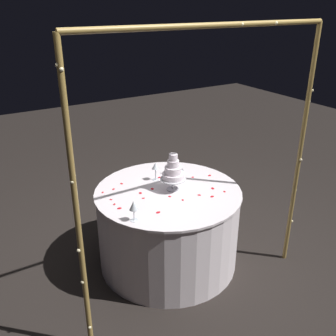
{
  "coord_description": "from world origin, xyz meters",
  "views": [
    {
      "loc": [
        1.5,
        2.47,
        2.23
      ],
      "look_at": [
        0.0,
        0.0,
        0.94
      ],
      "focal_mm": 40.49,
      "sensor_mm": 36.0,
      "label": 1
    }
  ],
  "objects": [
    {
      "name": "rose_petal_8",
      "position": [
        0.49,
        -0.02,
        0.73
      ],
      "size": [
        0.03,
        0.03,
        0.0
      ],
      "primitive_type": "ellipsoid",
      "rotation": [
        0.0,
        0.0,
        3.95
      ],
      "color": "red",
      "rests_on": "main_table"
    },
    {
      "name": "rose_petal_2",
      "position": [
        -0.07,
        -0.26,
        0.73
      ],
      "size": [
        0.03,
        0.02,
        0.0
      ],
      "primitive_type": "ellipsoid",
      "rotation": [
        0.0,
        0.0,
        0.02
      ],
      "color": "red",
      "rests_on": "main_table"
    },
    {
      "name": "rose_petal_5",
      "position": [
        0.04,
        0.1,
        0.73
      ],
      "size": [
        0.03,
        0.03,
        0.0
      ],
      "primitive_type": "ellipsoid",
      "rotation": [
        0.0,
        0.0,
        1.86
      ],
      "color": "red",
      "rests_on": "main_table"
    },
    {
      "name": "rose_petal_3",
      "position": [
        -0.35,
        0.17,
        0.73
      ],
      "size": [
        0.03,
        0.04,
        0.0
      ],
      "primitive_type": "ellipsoid",
      "rotation": [
        0.0,
        0.0,
        1.39
      ],
      "color": "red",
      "rests_on": "main_table"
    },
    {
      "name": "rose_petal_6",
      "position": [
        -0.26,
        0.29,
        0.73
      ],
      "size": [
        0.04,
        0.03,
        0.0
      ],
      "primitive_type": "ellipsoid",
      "rotation": [
        0.0,
        0.0,
        3.44
      ],
      "color": "red",
      "rests_on": "main_table"
    },
    {
      "name": "ground_plane",
      "position": [
        0.0,
        0.0,
        0.0
      ],
      "size": [
        12.0,
        12.0,
        0.0
      ],
      "primitive_type": "plane",
      "color": "black"
    },
    {
      "name": "rose_petal_4",
      "position": [
        0.48,
        0.06,
        0.73
      ],
      "size": [
        0.04,
        0.03,
        0.0
      ],
      "primitive_type": "ellipsoid",
      "rotation": [
        0.0,
        0.0,
        6.19
      ],
      "color": "red",
      "rests_on": "main_table"
    },
    {
      "name": "rose_petal_14",
      "position": [
        0.39,
        -0.27,
        0.73
      ],
      "size": [
        0.03,
        0.03,
        0.0
      ],
      "primitive_type": "ellipsoid",
      "rotation": [
        0.0,
        0.0,
        3.93
      ],
      "color": "red",
      "rests_on": "main_table"
    },
    {
      "name": "decorative_arch",
      "position": [
        -0.0,
        0.54,
        1.37
      ],
      "size": [
        1.98,
        0.06,
        2.1
      ],
      "color": "olive",
      "rests_on": "ground"
    },
    {
      "name": "rose_petal_7",
      "position": [
        -0.4,
        0.27,
        0.73
      ],
      "size": [
        0.03,
        0.03,
        0.0
      ],
      "primitive_type": "ellipsoid",
      "rotation": [
        0.0,
        0.0,
        4.39
      ],
      "color": "red",
      "rests_on": "main_table"
    },
    {
      "name": "tiered_cake",
      "position": [
        -0.05,
        0.01,
        0.9
      ],
      "size": [
        0.22,
        0.22,
        0.33
      ],
      "color": "silver",
      "rests_on": "main_table"
    },
    {
      "name": "rose_petal_0",
      "position": [
        -0.33,
        -0.11,
        0.73
      ],
      "size": [
        0.03,
        0.03,
        0.0
      ],
      "primitive_type": "ellipsoid",
      "rotation": [
        0.0,
        0.0,
        2.88
      ],
      "color": "red",
      "rests_on": "main_table"
    },
    {
      "name": "rose_petal_13",
      "position": [
        0.28,
        -0.33,
        0.73
      ],
      "size": [
        0.03,
        0.03,
        0.0
      ],
      "primitive_type": "ellipsoid",
      "rotation": [
        0.0,
        0.0,
        1.7
      ],
      "color": "red",
      "rests_on": "main_table"
    },
    {
      "name": "rose_petal_1",
      "position": [
        0.49,
        -0.26,
        0.73
      ],
      "size": [
        0.03,
        0.03,
        0.0
      ],
      "primitive_type": "ellipsoid",
      "rotation": [
        0.0,
        0.0,
        3.92
      ],
      "color": "red",
      "rests_on": "main_table"
    },
    {
      "name": "rose_petal_9",
      "position": [
        0.25,
        0.01,
        0.73
      ],
      "size": [
        0.03,
        0.02,
        0.0
      ],
      "primitive_type": "ellipsoid",
      "rotation": [
        0.0,
        0.0,
        2.91
      ],
      "color": "red",
      "rests_on": "main_table"
    },
    {
      "name": "wine_glass_3",
      "position": [
        -0.01,
        -0.24,
        0.86
      ],
      "size": [
        0.07,
        0.07,
        0.17
      ],
      "color": "silver",
      "rests_on": "main_table"
    },
    {
      "name": "rose_petal_12",
      "position": [
        -0.18,
        0.21,
        0.73
      ],
      "size": [
        0.04,
        0.04,
        0.0
      ],
      "primitive_type": "ellipsoid",
      "rotation": [
        0.0,
        0.0,
        2.39
      ],
      "color": "red",
      "rests_on": "main_table"
    },
    {
      "name": "rose_petal_10",
      "position": [
        -0.49,
        -0.06,
        0.73
      ],
      "size": [
        0.04,
        0.04,
        0.0
      ],
      "primitive_type": "ellipsoid",
      "rotation": [
        0.0,
        0.0,
        0.41
      ],
      "color": "red",
      "rests_on": "main_table"
    },
    {
      "name": "rose_petal_11",
      "position": [
        0.22,
        -0.08,
        0.73
      ],
      "size": [
        0.02,
        0.03,
        0.0
      ],
      "primitive_type": "ellipsoid",
      "rotation": [
        0.0,
        0.0,
        1.56
      ],
      "color": "red",
      "rests_on": "main_table"
    },
    {
      "name": "wine_glass_1",
      "position": [
        0.46,
        0.28,
        0.85
      ],
      "size": [
        0.07,
        0.07,
        0.16
      ],
      "color": "silver",
      "rests_on": "main_table"
    },
    {
      "name": "rose_petal_15",
      "position": [
        0.48,
        -0.1,
        0.73
      ],
      "size": [
        0.03,
        0.03,
        0.0
      ],
      "primitive_type": "ellipsoid",
      "rotation": [
        0.0,
        0.0,
        2.01
      ],
      "color": "red",
      "rests_on": "main_table"
    },
    {
      "name": "wine_glass_2",
      "position": [
        -0.21,
        -0.27,
        0.84
      ],
      "size": [
        0.06,
        0.06,
        0.16
      ],
      "color": "silver",
      "rests_on": "main_table"
    },
    {
      "name": "rose_petal_17",
      "position": [
        -0.01,
        0.21,
        0.73
      ],
      "size": [
        0.03,
        0.03,
        0.0
      ],
      "primitive_type": "ellipsoid",
      "rotation": [
        0.0,
        0.0,
        4.3
      ],
      "color": "red",
      "rests_on": "main_table"
    },
    {
      "name": "wine_glass_0",
      "position": [
        -0.21,
        -0.13,
        0.83
      ],
      "size": [
        0.07,
        0.07,
        0.14
      ],
      "color": "silver",
      "rests_on": "main_table"
    },
    {
      "name": "rose_petal_18",
      "position": [
        0.1,
        -0.1,
        0.73
      ],
      "size": [
        0.03,
        0.04,
        0.0
      ],
      "primitive_type": "ellipsoid",
      "rotation": [
        0.0,
        0.0,
        4.49
      ],
      "color": "red",
      "rests_on": "main_table"
    },
    {
      "name": "main_table",
      "position": [
        0.0,
        0.0,
        0.37
      ],
      "size": [
        1.26,
        1.26,
        0.73
      ],
      "color": "white",
      "rests_on": "ground"
    },
    {
      "name": "rose_petal_16",
      "position": [
        0.26,
        0.27,
        0.73
      ],
      "size": [
        0.04,
        0.03,
        0.0
      ],
      "primitive_type": "ellipsoid",
      "rotation": [
        0.0,
        0.0,
        0.12
      ],
      "color": "red",
      "rests_on": "main_table"
    }
  ]
}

